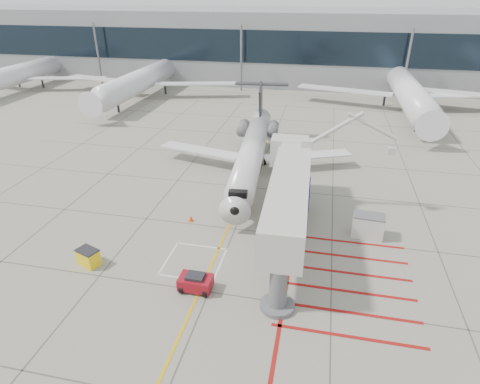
% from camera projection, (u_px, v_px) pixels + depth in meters
% --- Properties ---
extents(ground_plane, '(260.00, 260.00, 0.00)m').
position_uv_depth(ground_plane, '(223.00, 257.00, 30.21)').
color(ground_plane, gray).
rests_on(ground_plane, ground).
extents(regional_jet, '(24.50, 29.85, 7.39)m').
position_uv_depth(regional_jet, '(249.00, 149.00, 40.16)').
color(regional_jet, silver).
rests_on(regional_jet, ground_plane).
extents(jet_bridge, '(9.63, 19.37, 7.64)m').
position_uv_depth(jet_bridge, '(288.00, 206.00, 29.44)').
color(jet_bridge, beige).
rests_on(jet_bridge, ground_plane).
extents(pushback_tug, '(2.21, 1.40, 1.28)m').
position_uv_depth(pushback_tug, '(196.00, 282.00, 26.67)').
color(pushback_tug, maroon).
rests_on(pushback_tug, ground_plane).
extents(spill_bin, '(1.75, 1.46, 1.30)m').
position_uv_depth(spill_bin, '(88.00, 257.00, 29.10)').
color(spill_bin, yellow).
rests_on(spill_bin, ground_plane).
extents(baggage_cart, '(2.52, 2.14, 1.36)m').
position_uv_depth(baggage_cart, '(289.00, 221.00, 33.59)').
color(baggage_cart, '#57585C').
rests_on(baggage_cart, ground_plane).
extents(ground_power_unit, '(2.56, 1.63, 1.94)m').
position_uv_depth(ground_power_unit, '(368.00, 226.00, 32.34)').
color(ground_power_unit, silver).
rests_on(ground_power_unit, ground_plane).
extents(cone_nose, '(0.40, 0.40, 0.56)m').
position_uv_depth(cone_nose, '(191.00, 218.00, 34.72)').
color(cone_nose, '#E03F0B').
rests_on(cone_nose, ground_plane).
extents(cone_side, '(0.35, 0.35, 0.49)m').
position_uv_depth(cone_side, '(278.00, 223.00, 34.13)').
color(cone_side, '#F25B0C').
rests_on(cone_side, ground_plane).
extents(terminal_building, '(180.00, 28.00, 14.00)m').
position_uv_depth(terminal_building, '(347.00, 45.00, 86.12)').
color(terminal_building, gray).
rests_on(terminal_building, ground_plane).
extents(terminal_glass_band, '(180.00, 0.10, 6.00)m').
position_uv_depth(terminal_glass_band, '(350.00, 49.00, 73.43)').
color(terminal_glass_band, black).
rests_on(terminal_glass_band, ground_plane).
extents(bg_aircraft_a, '(32.86, 36.51, 10.95)m').
position_uv_depth(bg_aircraft_a, '(19.00, 61.00, 77.49)').
color(bg_aircraft_a, silver).
rests_on(bg_aircraft_a, ground_plane).
extents(bg_aircraft_b, '(34.27, 38.08, 11.42)m').
position_uv_depth(bg_aircraft_b, '(144.00, 64.00, 72.54)').
color(bg_aircraft_b, silver).
rests_on(bg_aircraft_b, ground_plane).
extents(bg_aircraft_c, '(35.38, 39.31, 11.79)m').
position_uv_depth(bg_aircraft_c, '(410.00, 73.00, 64.00)').
color(bg_aircraft_c, silver).
rests_on(bg_aircraft_c, ground_plane).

